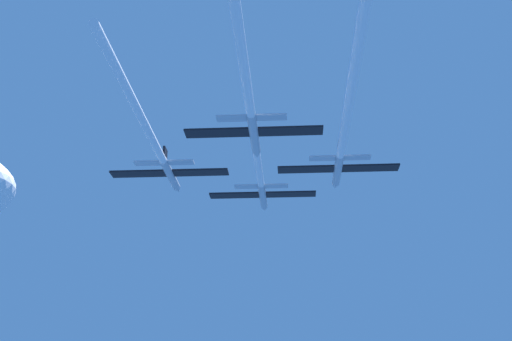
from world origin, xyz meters
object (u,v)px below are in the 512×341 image
jet_left_wing (154,142)px  jet_right_wing (344,132)px  jet_slot (246,80)px  jet_lead (259,167)px

jet_left_wing → jet_right_wing: (26.94, -1.96, -0.09)m
jet_left_wing → jet_slot: (14.51, -16.96, -0.18)m
jet_lead → jet_slot: size_ratio=0.95×
jet_left_wing → jet_right_wing: jet_left_wing is taller
jet_right_wing → jet_slot: (-12.42, -15.00, -0.09)m
jet_right_wing → jet_slot: size_ratio=0.97×
jet_right_wing → jet_slot: bearing=-129.6°
jet_left_wing → jet_lead: bearing=39.8°
jet_lead → jet_slot: 28.95m
jet_lead → jet_slot: bearing=-89.7°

